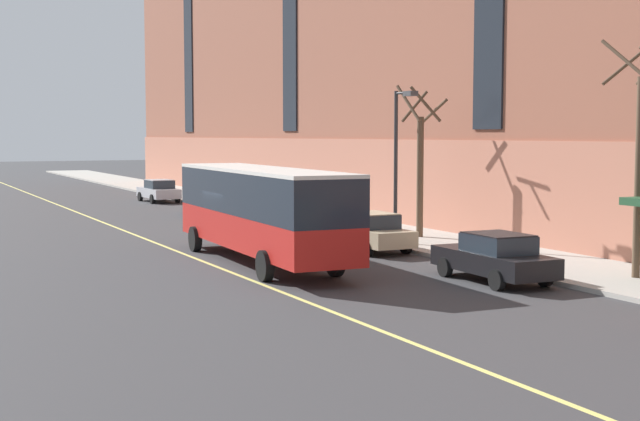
# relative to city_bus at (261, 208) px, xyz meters

# --- Properties ---
(ground_plane) EXTENTS (260.00, 260.00, 0.00)m
(ground_plane) POSITION_rel_city_bus_xyz_m (-0.09, 1.92, -2.02)
(ground_plane) COLOR #38383A
(sidewalk) EXTENTS (5.10, 160.00, 0.15)m
(sidewalk) POSITION_rel_city_bus_xyz_m (8.91, 4.92, -1.94)
(sidewalk) COLOR #ADA89E
(sidewalk) RESTS_ON ground
(city_bus) EXTENTS (3.15, 12.52, 3.45)m
(city_bus) POSITION_rel_city_bus_xyz_m (0.00, 0.00, 0.00)
(city_bus) COLOR red
(city_bus) RESTS_ON ground
(parked_car_silver_0) EXTENTS (2.08, 4.58, 1.56)m
(parked_car_silver_0) POSITION_rel_city_bus_xyz_m (5.02, 30.47, -1.23)
(parked_car_silver_0) COLOR #B7B7BC
(parked_car_silver_0) RESTS_ON ground
(parked_car_black_2) EXTENTS (2.10, 4.70, 1.56)m
(parked_car_black_2) POSITION_rel_city_bus_xyz_m (5.09, -6.96, -1.23)
(parked_car_black_2) COLOR black
(parked_car_black_2) RESTS_ON ground
(parked_car_navy_4) EXTENTS (2.03, 4.68, 1.56)m
(parked_car_navy_4) POSITION_rel_city_bus_xyz_m (5.05, 19.65, -1.23)
(parked_car_navy_4) COLOR navy
(parked_car_navy_4) RESTS_ON ground
(parked_car_champagne_5) EXTENTS (1.98, 4.70, 1.56)m
(parked_car_champagne_5) POSITION_rel_city_bus_xyz_m (5.21, 1.32, -1.23)
(parked_car_champagne_5) COLOR #BCAD89
(parked_car_champagne_5) RESTS_ON ground
(street_tree_near_corner) EXTENTS (2.13, 2.13, 7.46)m
(street_tree_near_corner) POSITION_rel_city_bus_xyz_m (9.05, -8.97, 1.96)
(street_tree_near_corner) COLOR brown
(street_tree_near_corner) RESTS_ON sidewalk
(street_tree_mid_block) EXTENTS (1.86, 1.82, 6.66)m
(street_tree_mid_block) POSITION_rel_city_bus_xyz_m (9.06, 3.57, 1.48)
(street_tree_mid_block) COLOR brown
(street_tree_mid_block) RESTS_ON sidewalk
(street_lamp) EXTENTS (0.36, 1.48, 6.29)m
(street_lamp) POSITION_rel_city_bus_xyz_m (6.96, 1.92, 2.04)
(street_lamp) COLOR #2D2D30
(street_lamp) RESTS_ON sidewalk
(fire_hydrant) EXTENTS (0.42, 0.24, 0.72)m
(fire_hydrant) POSITION_rel_city_bus_xyz_m (6.86, 5.34, -1.52)
(fire_hydrant) COLOR red
(fire_hydrant) RESTS_ON sidewalk
(lane_centerline) EXTENTS (0.16, 140.00, 0.01)m
(lane_centerline) POSITION_rel_city_bus_xyz_m (-1.70, 4.92, -2.01)
(lane_centerline) COLOR #E0D66B
(lane_centerline) RESTS_ON ground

